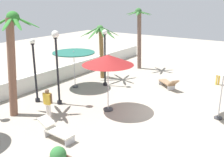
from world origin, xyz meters
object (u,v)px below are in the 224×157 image
Objects in this scene: palm_tree_1 at (12,53)px; lamp_post_1 at (57,57)px; lamp_post_0 at (35,68)px; lounge_chair_0 at (169,83)px; palm_tree_2 at (139,32)px; patio_umbrella_3 at (108,60)px; lounge_chair_1 at (56,130)px; lamp_post_2 at (105,53)px; patio_umbrella_1 at (74,54)px; palm_tree_0 at (101,44)px; guest_1 at (48,101)px; guest_0 at (219,71)px.

palm_tree_1 is 1.25× the size of lamp_post_1.
lounge_chair_0 is at bearing -39.29° from lamp_post_0.
lounge_chair_0 is (-3.39, -4.27, -2.84)m from palm_tree_2.
lounge_chair_1 is at bearing 177.93° from patio_umbrella_3.
patio_umbrella_1 is at bearing 134.36° from lamp_post_2.
palm_tree_0 is 9.56m from lounge_chair_1.
palm_tree_1 is 11.83m from palm_tree_2.
palm_tree_0 reaches higher than lounge_chair_0.
palm_tree_2 is 11.62m from guest_1.
patio_umbrella_1 is 3.31m from lamp_post_0.
lamp_post_0 is (-10.14, 1.25, -1.14)m from palm_tree_2.
lamp_post_1 is at bearing -179.41° from palm_tree_2.
lamp_post_1 is (-0.91, 2.86, -0.03)m from patio_umbrella_3.
lamp_post_0 is 2.19× the size of guest_0.
lounge_chair_0 is 8.60m from guest_1.
lamp_post_1 is at bearing 146.28° from lounge_chair_0.
lamp_post_0 is at bearing 108.48° from patio_umbrella_3.
palm_tree_2 reaches higher than patio_umbrella_1.
lamp_post_0 is 2.10× the size of lounge_chair_0.
palm_tree_2 is at bearing -10.07° from patio_umbrella_1.
patio_umbrella_3 is 1.75× the size of lounge_chair_0.
guest_1 is at bearing -153.25° from patio_umbrella_1.
lamp_post_1 is (-2.80, -1.31, 0.45)m from patio_umbrella_1.
palm_tree_1 is 13.72m from guest_0.
patio_umbrella_1 reaches higher than lounge_chair_1.
patio_umbrella_1 is 1.64× the size of guest_0.
palm_tree_2 is 1.22× the size of lamp_post_1.
palm_tree_0 is at bearing 166.38° from palm_tree_2.
lamp_post_1 is at bearing -69.78° from lamp_post_0.
lounge_chair_0 is at bearing -33.72° from lamp_post_1.
guest_1 is (1.20, 1.77, 0.56)m from lounge_chair_1.
lounge_chair_1 is 1.07× the size of guest_0.
lamp_post_2 reaches higher than guest_1.
patio_umbrella_3 reaches higher than guest_0.
patio_umbrella_1 is 6.78m from lounge_chair_0.
lamp_post_1 is (-5.57, -1.09, 0.15)m from palm_tree_0.
guest_0 is (2.73, -2.61, 0.67)m from lounge_chair_0.
lounge_chair_1 is at bearing -144.67° from patio_umbrella_1.
lounge_chair_0 is (8.40, -5.08, -2.91)m from palm_tree_1.
patio_umbrella_1 is at bearing 175.28° from palm_tree_0.
patio_umbrella_1 is 1.57× the size of lounge_chair_0.
palm_tree_1 is at bearing -175.31° from patio_umbrella_1.
lamp_post_2 reaches higher than patio_umbrella_3.
lamp_post_1 reaches higher than lounge_chair_0.
lamp_post_1 is at bearing -154.86° from patio_umbrella_1.
lamp_post_1 is at bearing 177.24° from lamp_post_2.
palm_tree_0 is 7.74m from guest_1.
palm_tree_1 is at bearing 145.35° from guest_0.
lounge_chair_1 is (-2.40, -4.07, -1.70)m from lamp_post_0.
lounge_chair_0 is 1.13× the size of guest_1.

